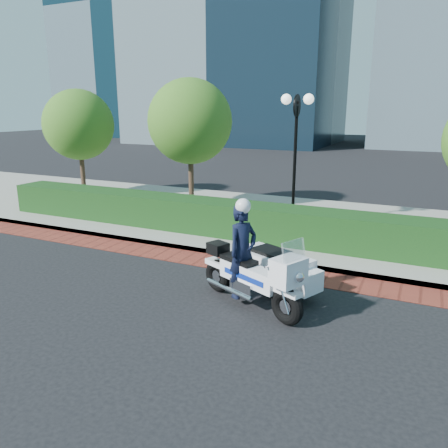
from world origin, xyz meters
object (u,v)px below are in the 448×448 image
at_px(tree_b, 190,122).
at_px(police_motorcycle, 260,266).
at_px(tree_a, 79,125).
at_px(lamppost, 296,140).

height_order(tree_b, police_motorcycle, tree_b).
bearing_deg(tree_a, tree_b, 0.00).
height_order(tree_a, tree_b, tree_b).
relative_size(tree_a, tree_b, 0.94).
bearing_deg(tree_a, police_motorcycle, -31.57).
bearing_deg(tree_a, lamppost, -7.41).
relative_size(lamppost, police_motorcycle, 1.62).
xyz_separation_m(tree_b, police_motorcycle, (5.38, -6.68, -2.67)).
xyz_separation_m(lamppost, tree_b, (-4.50, 1.30, 0.48)).
relative_size(tree_b, police_motorcycle, 1.88).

